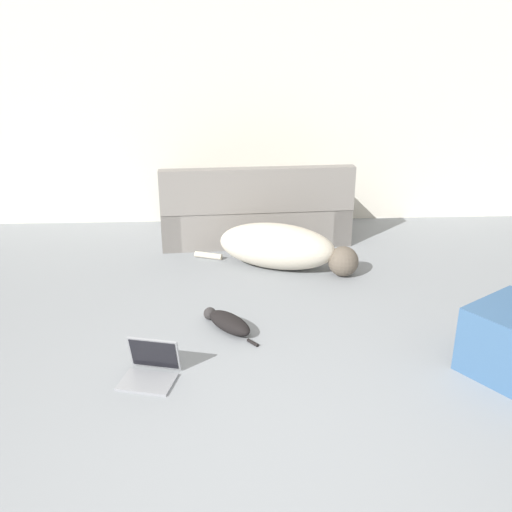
{
  "coord_description": "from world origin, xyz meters",
  "views": [
    {
      "loc": [
        -0.16,
        -2.16,
        2.12
      ],
      "look_at": [
        0.05,
        1.98,
        0.5
      ],
      "focal_mm": 40.0,
      "sensor_mm": 36.0,
      "label": 1
    }
  ],
  "objects": [
    {
      "name": "laptop_open",
      "position": [
        -0.69,
        1.1,
        0.08
      ],
      "size": [
        0.41,
        0.38,
        0.26
      ],
      "rotation": [
        0.0,
        0.0,
        -0.25
      ],
      "color": "gray",
      "rests_on": "ground_plane"
    },
    {
      "name": "dog",
      "position": [
        0.34,
        2.93,
        0.21
      ],
      "size": [
        1.6,
        0.88,
        0.43
      ],
      "rotation": [
        0.0,
        0.0,
        5.91
      ],
      "color": "beige",
      "rests_on": "ground_plane"
    },
    {
      "name": "ground_plane",
      "position": [
        0.0,
        0.0,
        0.0
      ],
      "size": [
        20.0,
        20.0,
        0.0
      ],
      "primitive_type": "plane",
      "color": "gray"
    },
    {
      "name": "wall_back",
      "position": [
        0.0,
        4.48,
        1.4
      ],
      "size": [
        7.11,
        0.06,
        2.8
      ],
      "color": "silver",
      "rests_on": "ground_plane"
    },
    {
      "name": "cat",
      "position": [
        -0.18,
        1.71,
        0.06
      ],
      "size": [
        0.44,
        0.53,
        0.13
      ],
      "rotation": [
        0.0,
        0.0,
        2.24
      ],
      "color": "black",
      "rests_on": "ground_plane"
    },
    {
      "name": "couch",
      "position": [
        0.12,
        3.81,
        0.27
      ],
      "size": [
        2.04,
        1.0,
        0.86
      ],
      "rotation": [
        0.0,
        0.0,
        3.2
      ],
      "color": "gray",
      "rests_on": "ground_plane"
    }
  ]
}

